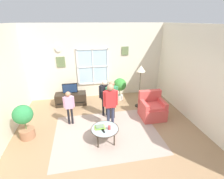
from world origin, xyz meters
name	(u,v)px	position (x,y,z in m)	size (l,w,h in m)	color
ground_plane	(109,132)	(0.00, 0.00, -0.01)	(6.03, 5.83, 0.02)	#9E7A56
back_wall	(97,62)	(-0.01, 2.67, 1.47)	(5.43, 0.17, 2.95)	silver
side_wall_right	(203,79)	(2.77, 0.00, 1.48)	(0.12, 5.23, 2.95)	silver
area_rug	(107,133)	(-0.07, -0.05, 0.00)	(2.96, 2.28, 0.01)	tan
tv_stand	(71,99)	(-1.12, 2.00, 0.23)	(1.15, 0.46, 0.47)	#2D2319
television	(70,88)	(-1.12, 1.99, 0.68)	(0.55, 0.08, 0.40)	#4C4C4C
armchair	(152,108)	(1.56, 0.55, 0.33)	(0.76, 0.74, 0.87)	#D14C47
coffee_table	(105,129)	(-0.17, -0.36, 0.38)	(0.74, 0.74, 0.41)	#99B2B7
book_stack	(100,127)	(-0.29, -0.31, 0.43)	(0.28, 0.20, 0.06)	#B9CB59
cup	(109,128)	(-0.06, -0.41, 0.46)	(0.07, 0.07, 0.11)	#BF3F3F
remote_near_books	(102,129)	(-0.25, -0.39, 0.42)	(0.04, 0.14, 0.02)	black
remote_near_cup	(103,131)	(-0.22, -0.47, 0.42)	(0.04, 0.14, 0.02)	black
person_red_shirt	(110,101)	(0.09, 0.22, 0.89)	(0.43, 0.19, 1.42)	#333851
person_green_shirt	(112,96)	(0.23, 0.73, 0.83)	(0.40, 0.18, 1.32)	black
person_pink_shirt	(69,104)	(-1.10, 0.66, 0.69)	(0.33, 0.15, 1.11)	black
person_black_shirt	(105,94)	(0.04, 0.95, 0.80)	(0.39, 0.18, 1.28)	black
potted_plant_by_window	(120,86)	(0.82, 2.07, 0.60)	(0.51, 0.51, 0.91)	silver
potted_plant_corner	(24,119)	(-2.26, 0.22, 0.59)	(0.51, 0.51, 1.00)	#9E6B4C
floor_lamp	(141,73)	(1.39, 1.35, 1.33)	(0.32, 0.32, 1.60)	black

